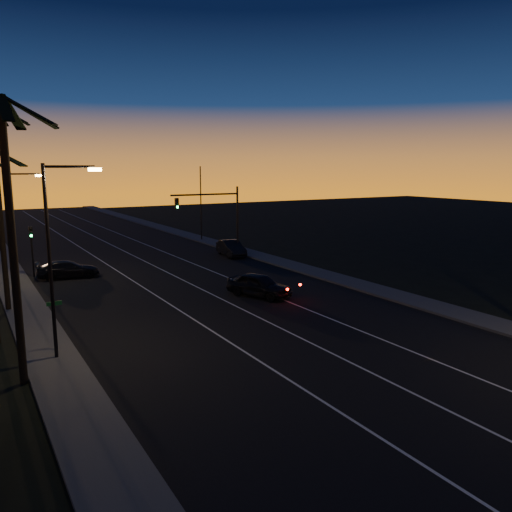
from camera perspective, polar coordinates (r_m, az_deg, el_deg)
road at (r=37.53m, az=-7.53°, el=-3.60°), size 20.00×170.00×0.01m
sidewalk_left at (r=34.83m, az=-24.78°, el=-5.40°), size 2.40×170.00×0.16m
sidewalk_right at (r=43.04m, az=6.30°, el=-1.71°), size 2.40×170.00×0.16m
lane_stripe_left at (r=36.49m, az=-11.87°, el=-4.10°), size 0.12×160.00×0.01m
lane_stripe_mid at (r=37.72m, az=-6.83°, el=-3.49°), size 0.12×160.00×0.01m
lane_stripe_right at (r=39.22m, az=-2.15°, el=-2.90°), size 0.12×160.00×0.01m
palm_near at (r=21.71m, az=-26.33°, el=4.46°), size 4.25×4.16×11.53m
streetlight_left_near at (r=24.10m, az=-21.91°, el=1.03°), size 2.55×0.26×9.00m
streetlight_left_far at (r=41.90m, az=-25.78°, el=3.93°), size 2.55×0.26×8.50m
street_sign at (r=25.83m, az=-21.95°, el=-6.75°), size 0.70×0.06×2.60m
signal_mast at (r=48.71m, az=-4.59°, el=5.27°), size 7.10×0.41×7.00m
signal_post at (r=44.22m, az=-24.28°, el=1.47°), size 0.28×0.37×4.20m
far_pole_right at (r=61.21m, az=-6.32°, el=5.95°), size 0.14×0.14×9.00m
lead_car at (r=34.51m, az=0.36°, el=-3.34°), size 3.78×5.52×1.61m
right_car at (r=50.45m, az=-2.87°, el=0.90°), size 2.29×4.97×1.58m
cross_car at (r=43.10m, az=-20.68°, el=-1.43°), size 5.10×2.68×1.41m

